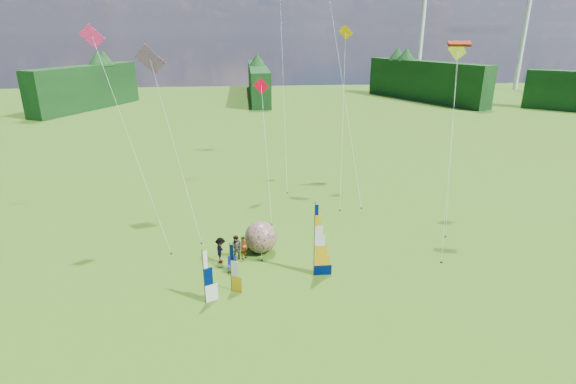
{
  "coord_description": "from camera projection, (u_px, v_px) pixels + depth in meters",
  "views": [
    {
      "loc": [
        -3.63,
        -22.69,
        15.19
      ],
      "look_at": [
        -1.0,
        4.0,
        5.5
      ],
      "focal_mm": 28.0,
      "sensor_mm": 36.0,
      "label": 1
    }
  ],
  "objects": [
    {
      "name": "spectator_c",
      "position": [
        221.0,
        250.0,
        30.82
      ],
      "size": [
        0.53,
        1.23,
        1.87
      ],
      "primitive_type": "imported",
      "rotation": [
        0.0,
        0.0,
        1.5
      ],
      "color": "#66594C",
      "rests_on": "ground"
    },
    {
      "name": "spectator_d",
      "position": [
        249.0,
        239.0,
        32.77
      ],
      "size": [
        0.98,
        0.88,
        1.6
      ],
      "primitive_type": "imported",
      "rotation": [
        0.0,
        0.0,
        2.48
      ],
      "color": "#66594C",
      "rests_on": "ground"
    },
    {
      "name": "small_kite_pink",
      "position": [
        132.0,
        139.0,
        31.24
      ],
      "size": [
        8.46,
        7.99,
        16.15
      ],
      "primitive_type": null,
      "rotation": [
        0.0,
        0.0,
        0.19
      ],
      "color": "#FF2274",
      "rests_on": "ground"
    },
    {
      "name": "small_kite_yellow",
      "position": [
        453.0,
        133.0,
        35.79
      ],
      "size": [
        5.25,
        9.81,
        14.96
      ],
      "primitive_type": null,
      "rotation": [
        0.0,
        0.0,
        -0.0
      ],
      "color": "#F9FF25",
      "rests_on": "ground"
    },
    {
      "name": "bol_inflatable",
      "position": [
        261.0,
        237.0,
        32.27
      ],
      "size": [
        3.02,
        3.02,
        2.34
      ],
      "primitive_type": "sphere",
      "rotation": [
        0.0,
        0.0,
        -0.36
      ],
      "color": "#0D0082",
      "rests_on": "ground"
    },
    {
      "name": "turbine_right",
      "position": [
        422.0,
        31.0,
        121.25
      ],
      "size": [
        8.0,
        1.2,
        30.0
      ],
      "primitive_type": null,
      "color": "silver",
      "rests_on": "ground"
    },
    {
      "name": "treeline_ring",
      "position": [
        312.0,
        240.0,
        25.37
      ],
      "size": [
        210.0,
        210.0,
        8.0
      ],
      "primitive_type": null,
      "color": "black",
      "rests_on": "ground"
    },
    {
      "name": "small_kite_green",
      "position": [
        284.0,
        83.0,
        45.69
      ],
      "size": [
        3.5,
        12.58,
        20.18
      ],
      "primitive_type": null,
      "rotation": [
        0.0,
        0.0,
        -0.08
      ],
      "color": "green",
      "rests_on": "ground"
    },
    {
      "name": "ground",
      "position": [
        311.0,
        301.0,
        26.73
      ],
      "size": [
        220.0,
        220.0,
        0.0
      ],
      "primitive_type": "plane",
      "color": "#447D10",
      "rests_on": "ground"
    },
    {
      "name": "spectator_a",
      "position": [
        244.0,
        248.0,
        31.42
      ],
      "size": [
        0.72,
        0.71,
        1.67
      ],
      "primitive_type": "imported",
      "rotation": [
        0.0,
        0.0,
        0.77
      ],
      "color": "#66594C",
      "rests_on": "ground"
    },
    {
      "name": "feather_banner_main",
      "position": [
        314.0,
        241.0,
        28.65
      ],
      "size": [
        1.35,
        0.1,
        5.0
      ],
      "primitive_type": null,
      "rotation": [
        0.0,
        0.0,
        -0.0
      ],
      "color": "#000F46",
      "rests_on": "ground"
    },
    {
      "name": "small_kite_orange",
      "position": [
        343.0,
        112.0,
        41.42
      ],
      "size": [
        5.26,
        11.46,
        16.19
      ],
      "primitive_type": null,
      "rotation": [
        0.0,
        0.0,
        -0.1
      ],
      "color": "#FFA700",
      "rests_on": "ground"
    },
    {
      "name": "kite_parafoil",
      "position": [
        452.0,
        140.0,
        31.42
      ],
      "size": [
        8.89,
        10.9,
        15.88
      ],
      "primitive_type": null,
      "rotation": [
        0.0,
        0.0,
        -0.41
      ],
      "color": "red",
      "rests_on": "ground"
    },
    {
      "name": "kite_whale",
      "position": [
        344.0,
        86.0,
        43.18
      ],
      "size": [
        5.03,
        15.99,
        20.29
      ],
      "primitive_type": null,
      "rotation": [
        0.0,
        0.0,
        0.07
      ],
      "color": "black",
      "rests_on": "ground"
    },
    {
      "name": "spectator_b",
      "position": [
        237.0,
        247.0,
        31.37
      ],
      "size": [
        0.95,
        0.78,
        1.75
      ],
      "primitive_type": "imported",
      "rotation": [
        0.0,
        0.0,
        -0.51
      ],
      "color": "#66594C",
      "rests_on": "ground"
    },
    {
      "name": "kite_rainbow_delta",
      "position": [
        174.0,
        135.0,
        34.86
      ],
      "size": [
        10.33,
        13.46,
        15.02
      ],
      "primitive_type": null,
      "rotation": [
        0.0,
        0.0,
        -0.19
      ],
      "color": "#FF1D31",
      "rests_on": "ground"
    },
    {
      "name": "small_kite_red",
      "position": [
        266.0,
        145.0,
        38.74
      ],
      "size": [
        6.24,
        10.4,
        11.69
      ],
      "primitive_type": null,
      "rotation": [
        0.0,
        0.0,
        0.36
      ],
      "color": "red",
      "rests_on": "ground"
    },
    {
      "name": "turbine_left",
      "position": [
        524.0,
        31.0,
        117.0
      ],
      "size": [
        8.0,
        1.2,
        30.0
      ],
      "primitive_type": null,
      "color": "silver",
      "rests_on": "ground"
    },
    {
      "name": "side_banner_left",
      "position": [
        231.0,
        268.0,
        27.25
      ],
      "size": [
        0.85,
        0.46,
        3.17
      ],
      "primitive_type": null,
      "rotation": [
        0.0,
        0.0,
        -0.43
      ],
      "color": "#DD9F0E",
      "rests_on": "ground"
    },
    {
      "name": "camp_chair",
      "position": [
        232.0,
        265.0,
        29.69
      ],
      "size": [
        0.65,
        0.65,
        1.08
      ],
      "primitive_type": null,
      "rotation": [
        0.0,
        0.0,
        -0.04
      ],
      "color": "navy",
      "rests_on": "ground"
    },
    {
      "name": "side_banner_far",
      "position": [
        204.0,
        278.0,
        25.93
      ],
      "size": [
        0.95,
        0.51,
        3.4
      ],
      "primitive_type": null,
      "rotation": [
        0.0,
        0.0,
        0.43
      ],
      "color": "white",
      "rests_on": "ground"
    }
  ]
}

